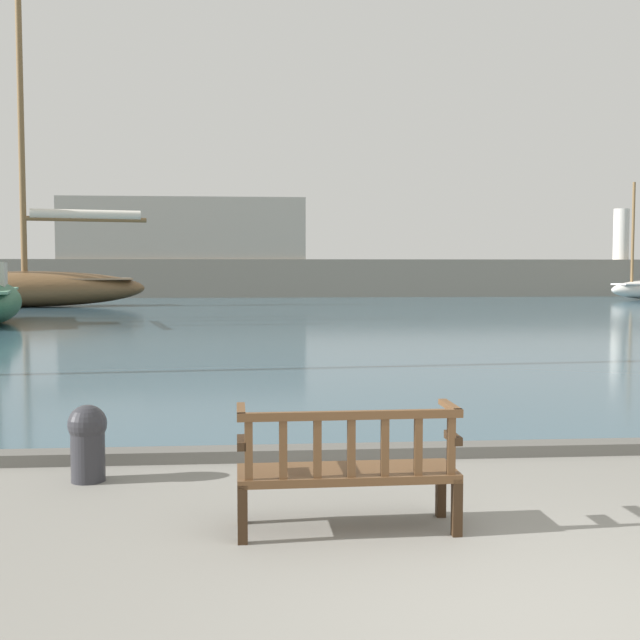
# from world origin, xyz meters

# --- Properties ---
(ground_plane) EXTENTS (160.00, 160.00, 0.00)m
(ground_plane) POSITION_xyz_m (0.00, 0.00, 0.00)
(ground_plane) COLOR gray
(harbor_water) EXTENTS (100.00, 80.00, 0.08)m
(harbor_water) POSITION_xyz_m (0.00, 44.00, 0.04)
(harbor_water) COLOR #385666
(harbor_water) RESTS_ON ground
(quay_edge_kerb) EXTENTS (40.00, 0.30, 0.12)m
(quay_edge_kerb) POSITION_xyz_m (0.00, 3.85, 0.06)
(quay_edge_kerb) COLOR #5B5954
(quay_edge_kerb) RESTS_ON ground
(park_bench) EXTENTS (1.61, 0.56, 0.92)m
(park_bench) POSITION_xyz_m (-0.98, 1.60, 0.47)
(park_bench) COLOR #322113
(park_bench) RESTS_ON ground
(sailboat_far_port) EXTENTS (10.95, 5.19, 14.57)m
(sailboat_far_port) POSITION_xyz_m (-12.16, 34.75, 1.24)
(sailboat_far_port) COLOR brown
(sailboat_far_port) RESTS_ON harbor_water
(mooring_bollard) EXTENTS (0.35, 0.35, 0.69)m
(mooring_bollard) POSITION_xyz_m (-3.15, 3.16, 0.38)
(mooring_bollard) COLOR #2D2D33
(mooring_bollard) RESTS_ON ground
(far_breakwater) EXTENTS (59.25, 2.40, 6.30)m
(far_breakwater) POSITION_xyz_m (-1.36, 46.85, 2.04)
(far_breakwater) COLOR slate
(far_breakwater) RESTS_ON ground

